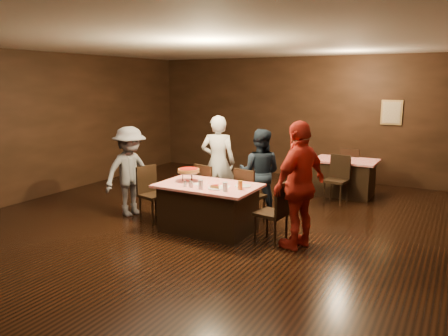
{
  "coord_description": "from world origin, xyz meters",
  "views": [
    {
      "loc": [
        3.67,
        -5.59,
        2.39
      ],
      "look_at": [
        0.3,
        0.53,
        1.0
      ],
      "focal_mm": 35.0,
      "sensor_mm": 36.0,
      "label": 1
    }
  ],
  "objects_px": {
    "chair_back_near": "(336,180)",
    "diner_white_jacket": "(218,162)",
    "diner_grey_knit": "(130,171)",
    "chair_back_far": "(351,168)",
    "glass_front_right": "(225,187)",
    "glass_front_left": "(201,184)",
    "chair_far_right": "(251,195)",
    "chair_end_right": "(271,212)",
    "diner_red_shirt": "(300,185)",
    "main_table": "(208,208)",
    "plate_empty": "(243,186)",
    "chair_end_left": "(154,194)",
    "diner_navy_hoodie": "(260,173)",
    "back_table": "(344,177)",
    "glass_amber": "(240,185)",
    "chair_far_left": "(211,190)",
    "pizza_stand": "(189,170)"
  },
  "relations": [
    {
      "from": "chair_back_near",
      "to": "diner_white_jacket",
      "type": "height_order",
      "value": "diner_white_jacket"
    },
    {
      "from": "diner_grey_knit",
      "to": "chair_back_far",
      "type": "bearing_deg",
      "value": -22.68
    },
    {
      "from": "chair_back_far",
      "to": "glass_front_right",
      "type": "relative_size",
      "value": 6.79
    },
    {
      "from": "chair_back_far",
      "to": "glass_front_left",
      "type": "distance_m",
      "value": 4.47
    },
    {
      "from": "chair_far_right",
      "to": "chair_end_right",
      "type": "bearing_deg",
      "value": 144.06
    },
    {
      "from": "diner_grey_knit",
      "to": "diner_white_jacket",
      "type": "bearing_deg",
      "value": -30.31
    },
    {
      "from": "glass_front_right",
      "to": "diner_red_shirt",
      "type": "bearing_deg",
      "value": 14.47
    },
    {
      "from": "main_table",
      "to": "plate_empty",
      "type": "relative_size",
      "value": 6.4
    },
    {
      "from": "chair_end_left",
      "to": "diner_grey_knit",
      "type": "relative_size",
      "value": 0.59
    },
    {
      "from": "chair_end_right",
      "to": "glass_front_right",
      "type": "relative_size",
      "value": 6.79
    },
    {
      "from": "chair_back_far",
      "to": "chair_far_right",
      "type": "bearing_deg",
      "value": 76.22
    },
    {
      "from": "diner_white_jacket",
      "to": "diner_grey_knit",
      "type": "relative_size",
      "value": 1.11
    },
    {
      "from": "diner_navy_hoodie",
      "to": "main_table",
      "type": "bearing_deg",
      "value": 59.68
    },
    {
      "from": "diner_navy_hoodie",
      "to": "plate_empty",
      "type": "distance_m",
      "value": 1.03
    },
    {
      "from": "plate_empty",
      "to": "glass_front_left",
      "type": "distance_m",
      "value": 0.68
    },
    {
      "from": "back_table",
      "to": "glass_amber",
      "type": "distance_m",
      "value": 3.52
    },
    {
      "from": "chair_far_right",
      "to": "diner_red_shirt",
      "type": "distance_m",
      "value": 1.41
    },
    {
      "from": "diner_red_shirt",
      "to": "plate_empty",
      "type": "xyz_separation_m",
      "value": [
        -0.97,
        0.12,
        -0.15
      ]
    },
    {
      "from": "main_table",
      "to": "chair_far_left",
      "type": "bearing_deg",
      "value": 118.07
    },
    {
      "from": "chair_back_near",
      "to": "glass_front_left",
      "type": "height_order",
      "value": "chair_back_near"
    },
    {
      "from": "main_table",
      "to": "chair_end_left",
      "type": "relative_size",
      "value": 1.68
    },
    {
      "from": "diner_white_jacket",
      "to": "glass_front_left",
      "type": "distance_m",
      "value": 1.61
    },
    {
      "from": "chair_end_right",
      "to": "glass_front_left",
      "type": "distance_m",
      "value": 1.15
    },
    {
      "from": "back_table",
      "to": "glass_front_right",
      "type": "relative_size",
      "value": 9.29
    },
    {
      "from": "chair_end_right",
      "to": "glass_front_left",
      "type": "xyz_separation_m",
      "value": [
        -1.05,
        -0.3,
        0.37
      ]
    },
    {
      "from": "plate_empty",
      "to": "diner_grey_knit",
      "type": "bearing_deg",
      "value": -177.97
    },
    {
      "from": "diner_navy_hoodie",
      "to": "chair_far_left",
      "type": "bearing_deg",
      "value": 15.72
    },
    {
      "from": "chair_back_far",
      "to": "glass_front_right",
      "type": "bearing_deg",
      "value": 80.72
    },
    {
      "from": "chair_end_right",
      "to": "diner_navy_hoodie",
      "type": "bearing_deg",
      "value": -140.22
    },
    {
      "from": "chair_end_left",
      "to": "diner_navy_hoodie",
      "type": "bearing_deg",
      "value": -38.19
    },
    {
      "from": "chair_back_far",
      "to": "glass_amber",
      "type": "relative_size",
      "value": 6.79
    },
    {
      "from": "chair_end_left",
      "to": "diner_red_shirt",
      "type": "bearing_deg",
      "value": -75.83
    },
    {
      "from": "plate_empty",
      "to": "pizza_stand",
      "type": "bearing_deg",
      "value": -173.99
    },
    {
      "from": "chair_far_left",
      "to": "glass_front_left",
      "type": "height_order",
      "value": "chair_far_left"
    },
    {
      "from": "chair_end_right",
      "to": "main_table",
      "type": "bearing_deg",
      "value": -81.99
    },
    {
      "from": "pizza_stand",
      "to": "plate_empty",
      "type": "distance_m",
      "value": 0.97
    },
    {
      "from": "chair_far_right",
      "to": "chair_back_near",
      "type": "distance_m",
      "value": 2.14
    },
    {
      "from": "back_table",
      "to": "chair_back_near",
      "type": "relative_size",
      "value": 1.37
    },
    {
      "from": "back_table",
      "to": "glass_amber",
      "type": "xyz_separation_m",
      "value": [
        -0.77,
        -3.41,
        0.46
      ]
    },
    {
      "from": "chair_end_right",
      "to": "glass_front_right",
      "type": "height_order",
      "value": "chair_end_right"
    },
    {
      "from": "chair_far_left",
      "to": "chair_far_right",
      "type": "distance_m",
      "value": 0.8
    },
    {
      "from": "chair_end_left",
      "to": "chair_back_far",
      "type": "height_order",
      "value": "same"
    },
    {
      "from": "pizza_stand",
      "to": "plate_empty",
      "type": "bearing_deg",
      "value": 6.01
    },
    {
      "from": "chair_back_near",
      "to": "glass_front_left",
      "type": "xyz_separation_m",
      "value": [
        -1.32,
        -2.96,
        0.37
      ]
    },
    {
      "from": "pizza_stand",
      "to": "chair_end_left",
      "type": "bearing_deg",
      "value": -175.91
    },
    {
      "from": "chair_far_left",
      "to": "diner_red_shirt",
      "type": "distance_m",
      "value": 2.1
    },
    {
      "from": "chair_far_right",
      "to": "diner_red_shirt",
      "type": "relative_size",
      "value": 0.51
    },
    {
      "from": "chair_end_left",
      "to": "chair_end_right",
      "type": "relative_size",
      "value": 1.0
    },
    {
      "from": "chair_end_left",
      "to": "chair_far_left",
      "type": "bearing_deg",
      "value": -29.43
    },
    {
      "from": "chair_far_left",
      "to": "glass_front_right",
      "type": "height_order",
      "value": "chair_far_left"
    }
  ]
}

